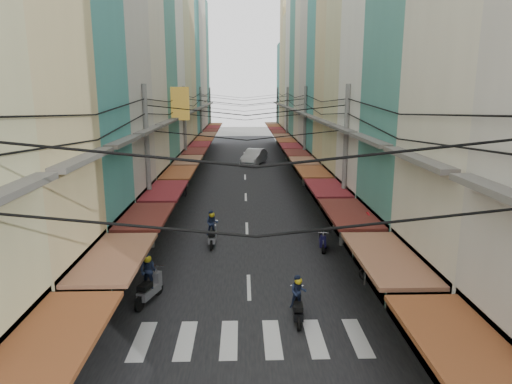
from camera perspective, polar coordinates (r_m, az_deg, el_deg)
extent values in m
plane|color=slate|center=(20.95, -0.98, -9.57)|extent=(160.00, 160.00, 0.00)
cube|color=black|center=(40.17, -1.36, 1.33)|extent=(10.00, 80.00, 0.02)
cube|color=gray|center=(40.65, -10.56, 1.28)|extent=(3.00, 80.00, 0.06)
cube|color=gray|center=(40.73, 7.83, 1.40)|extent=(3.00, 80.00, 0.06)
cube|color=silver|center=(15.89, -14.03, -17.59)|extent=(0.55, 2.40, 0.01)
cube|color=silver|center=(15.66, -8.77, -17.82)|extent=(0.55, 2.40, 0.01)
cube|color=silver|center=(15.55, -3.38, -17.91)|extent=(0.55, 2.40, 0.01)
cube|color=silver|center=(15.58, 2.03, -17.85)|extent=(0.55, 2.40, 0.01)
cube|color=silver|center=(15.72, 7.39, -17.64)|extent=(0.55, 2.40, 0.01)
cube|color=silver|center=(15.99, 12.58, -17.30)|extent=(0.55, 2.40, 0.01)
cube|color=brown|center=(10.49, -24.21, -16.61)|extent=(1.80, 4.34, 0.12)
cube|color=#595651|center=(9.74, -29.34, -0.45)|extent=(0.50, 4.24, 0.15)
cube|color=black|center=(15.53, -22.34, -12.41)|extent=(1.20, 4.52, 3.20)
cube|color=brown|center=(14.54, -17.21, -7.75)|extent=(1.80, 4.33, 0.12)
cube|color=#595651|center=(14.01, -20.59, 3.93)|extent=(0.50, 4.23, 0.15)
cube|color=teal|center=(19.33, -26.59, 16.43)|extent=(6.00, 4.30, 19.25)
cube|color=black|center=(19.48, -17.76, -6.92)|extent=(1.20, 4.13, 3.20)
cube|color=#571F18|center=(18.70, -13.62, -2.97)|extent=(1.80, 3.96, 0.12)
cube|color=#595651|center=(18.29, -16.12, 6.13)|extent=(0.50, 3.87, 0.15)
cube|color=#B8B3A8|center=(23.78, -21.90, 17.94)|extent=(6.00, 5.14, 20.93)
cube|color=black|center=(23.83, -14.70, -3.14)|extent=(1.20, 4.94, 3.20)
cube|color=maroon|center=(23.20, -11.28, 0.17)|extent=(1.80, 4.73, 0.12)
cube|color=#595651|center=(22.87, -13.23, 7.51)|extent=(0.50, 4.63, 0.15)
cube|color=beige|center=(28.47, -18.09, 13.67)|extent=(6.00, 4.95, 17.43)
cube|color=black|center=(28.62, -12.49, -0.39)|extent=(1.20, 4.75, 3.20)
cube|color=brown|center=(28.09, -9.62, 2.41)|extent=(1.80, 4.56, 0.12)
cube|color=#595651|center=(27.82, -11.19, 8.48)|extent=(0.50, 4.46, 0.15)
cube|color=#45857A|center=(33.28, -15.61, 12.64)|extent=(6.00, 4.99, 16.32)
cube|color=black|center=(33.41, -10.94, 1.54)|extent=(1.20, 4.80, 3.20)
cube|color=brown|center=(32.96, -8.46, 3.96)|extent=(1.80, 4.60, 0.12)
cube|color=#595651|center=(32.73, -9.78, 9.14)|extent=(0.50, 4.50, 0.15)
cube|color=silver|center=(38.14, -14.14, 17.61)|extent=(6.00, 4.65, 22.87)
cube|color=black|center=(38.09, -9.81, 2.95)|extent=(1.20, 4.46, 3.20)
cube|color=#571F18|center=(37.70, -7.63, 5.07)|extent=(1.80, 4.27, 0.12)
cube|color=#595651|center=(37.50, -8.76, 9.60)|extent=(0.50, 4.18, 0.15)
cube|color=beige|center=(42.72, -12.67, 15.58)|extent=(6.00, 4.89, 20.58)
cube|color=black|center=(42.76, -8.94, 4.04)|extent=(1.20, 4.70, 3.20)
cube|color=maroon|center=(42.41, -6.98, 5.93)|extent=(1.80, 4.50, 0.12)
cube|color=#595651|center=(42.23, -7.98, 9.96)|extent=(0.50, 4.40, 0.15)
cube|color=#D0BA82|center=(47.31, -11.52, 14.02)|extent=(6.00, 4.52, 18.44)
cube|color=black|center=(47.39, -8.24, 4.90)|extent=(1.20, 4.34, 3.20)
cube|color=brown|center=(47.07, -6.47, 6.61)|extent=(1.80, 4.16, 0.12)
cube|color=#595651|center=(46.91, -7.37, 10.24)|extent=(0.50, 4.07, 0.15)
cube|color=teal|center=(52.15, -10.66, 15.11)|extent=(6.00, 5.20, 20.63)
cube|color=black|center=(52.18, -7.65, 5.62)|extent=(1.20, 4.99, 3.20)
cube|color=brown|center=(51.89, -6.04, 7.18)|extent=(1.80, 4.78, 0.12)
cube|color=#595651|center=(51.74, -6.84, 10.48)|extent=(0.50, 4.68, 0.15)
cube|color=#B8B3A8|center=(57.24, -9.93, 16.45)|extent=(6.00, 4.94, 23.70)
cube|color=black|center=(57.18, -7.14, 6.25)|extent=(1.20, 4.74, 3.20)
cube|color=#571F18|center=(56.92, -5.66, 7.68)|extent=(1.80, 4.55, 0.12)
cube|color=#595651|center=(56.79, -6.39, 10.68)|extent=(0.50, 4.45, 0.15)
cube|color=beige|center=(62.07, -9.22, 14.98)|extent=(6.00, 4.96, 21.12)
cube|color=black|center=(62.08, -6.72, 6.77)|extent=(1.20, 4.76, 3.20)
cube|color=maroon|center=(61.84, -5.35, 8.08)|extent=(1.80, 4.56, 0.12)
cube|color=#595651|center=(61.72, -6.03, 10.85)|extent=(0.50, 4.46, 0.15)
cube|color=#45857A|center=(67.01, -8.65, 14.30)|extent=(6.00, 5.04, 19.90)
cube|color=black|center=(67.04, -6.36, 7.21)|extent=(1.20, 4.84, 3.20)
cube|color=brown|center=(66.82, -5.09, 8.43)|extent=(1.80, 4.64, 0.12)
cube|color=#595651|center=(66.71, -5.71, 10.99)|extent=(0.50, 4.54, 0.15)
cube|color=#553F13|center=(31.67, -9.46, 10.85)|extent=(1.20, 0.40, 2.20)
cube|color=brown|center=(10.34, 24.44, -17.09)|extent=(1.80, 4.35, 0.12)
cube|color=black|center=(15.45, 21.14, -12.43)|extent=(1.20, 4.78, 3.20)
cube|color=brown|center=(14.41, 16.03, -7.86)|extent=(1.80, 4.58, 0.12)
cube|color=#595651|center=(13.90, 19.34, 3.96)|extent=(0.50, 4.48, 0.15)
cube|color=#45857A|center=(19.64, 23.46, 10.52)|extent=(6.00, 5.03, 15.08)
cube|color=black|center=(19.80, 15.60, -6.45)|extent=(1.20, 4.83, 3.20)
cube|color=#571F18|center=(19.00, 11.52, -2.62)|extent=(1.80, 4.63, 0.12)
cube|color=#595651|center=(18.62, 13.89, 6.36)|extent=(0.50, 4.53, 0.15)
cube|color=silver|center=(24.36, 19.10, 18.87)|extent=(6.00, 4.79, 21.66)
cube|color=black|center=(24.32, 12.22, -2.69)|extent=(1.20, 4.60, 3.20)
cube|color=maroon|center=(23.67, 8.86, 0.51)|extent=(1.80, 4.41, 0.12)
cube|color=#595651|center=(23.36, 10.69, 7.73)|extent=(0.50, 4.31, 0.15)
cube|color=beige|center=(28.71, 15.65, 17.12)|extent=(6.00, 4.52, 20.74)
cube|color=black|center=(28.72, 10.03, -0.24)|extent=(1.20, 4.34, 3.20)
cube|color=brown|center=(28.18, 7.15, 2.52)|extent=(1.80, 4.16, 0.12)
cube|color=#595651|center=(27.92, 8.66, 8.59)|extent=(0.50, 4.07, 0.15)
cube|color=#D0BA82|center=(32.79, 13.06, 10.86)|extent=(6.00, 4.12, 14.13)
cube|color=black|center=(32.87, 8.53, 1.45)|extent=(1.20, 3.96, 3.20)
cube|color=brown|center=(32.40, 5.99, 3.87)|extent=(1.80, 3.79, 0.12)
cube|color=#595651|center=(32.17, 7.28, 9.16)|extent=(0.50, 3.71, 0.15)
cube|color=teal|center=(36.93, 11.50, 13.87)|extent=(6.00, 4.40, 17.68)
cube|color=black|center=(37.00, 7.38, 2.74)|extent=(1.20, 4.23, 3.20)
cube|color=#571F18|center=(36.58, 5.11, 4.90)|extent=(1.80, 4.05, 0.12)
cube|color=#595651|center=(36.38, 6.24, 9.58)|extent=(0.50, 3.96, 0.15)
cube|color=#B8B3A8|center=(41.47, 10.19, 17.17)|extent=(6.00, 4.64, 22.59)
cube|color=black|center=(41.41, 6.41, 3.83)|extent=(1.20, 4.45, 3.20)
cube|color=maroon|center=(41.04, 4.37, 5.77)|extent=(1.80, 4.26, 0.12)
cube|color=#595651|center=(40.86, 5.36, 9.94)|extent=(0.50, 4.17, 0.15)
cube|color=beige|center=(45.65, 9.02, 15.94)|extent=(6.00, 4.00, 21.25)
cube|color=black|center=(45.65, 5.65, 4.67)|extent=(1.20, 3.84, 3.20)
cube|color=brown|center=(45.31, 3.80, 6.43)|extent=(1.80, 3.68, 0.12)
cube|color=#595651|center=(45.14, 4.69, 10.21)|extent=(0.50, 3.60, 0.15)
cube|color=#45857A|center=(50.12, 8.06, 16.28)|extent=(6.00, 5.01, 22.33)
cube|color=black|center=(50.08, 5.00, 5.40)|extent=(1.20, 4.81, 3.20)
cube|color=brown|center=(49.77, 3.30, 7.00)|extent=(1.80, 4.61, 0.12)
cube|color=#595651|center=(49.62, 4.11, 10.44)|extent=(0.50, 4.51, 0.15)
cube|color=silver|center=(54.99, 7.12, 14.62)|extent=(6.00, 5.00, 19.71)
cube|color=black|center=(55.01, 4.40, 6.06)|extent=(1.20, 4.80, 3.20)
cube|color=#571F18|center=(54.73, 2.85, 7.52)|extent=(1.80, 4.60, 0.12)
cube|color=#595651|center=(54.60, 3.58, 10.66)|extent=(0.50, 4.50, 0.15)
cube|color=beige|center=(59.57, 6.39, 13.11)|extent=(6.00, 4.32, 16.86)
cube|color=black|center=(59.62, 3.93, 6.58)|extent=(1.20, 4.15, 3.20)
cube|color=maroon|center=(59.36, 2.49, 7.93)|extent=(1.80, 3.97, 0.12)
cube|color=#595651|center=(59.24, 3.16, 10.82)|extent=(0.50, 3.89, 0.15)
cube|color=#D0BA82|center=(63.89, 5.87, 14.48)|extent=(6.00, 4.33, 19.96)
cube|color=black|center=(63.90, 3.55, 7.00)|extent=(1.20, 4.16, 3.20)
cube|color=brown|center=(63.66, 2.21, 8.26)|extent=(1.80, 3.99, 0.12)
cube|color=#595651|center=(63.55, 2.83, 10.95)|extent=(0.50, 3.90, 0.15)
cube|color=teal|center=(68.43, 5.31, 12.02)|extent=(6.00, 4.88, 14.34)
cube|color=black|center=(68.47, 3.20, 7.38)|extent=(1.20, 4.68, 3.20)
cube|color=brown|center=(68.24, 1.95, 8.56)|extent=(1.80, 4.49, 0.12)
cube|color=#595651|center=(68.13, 2.52, 11.07)|extent=(0.50, 4.39, 0.15)
cylinder|color=gray|center=(23.18, -13.34, 2.83)|extent=(0.26, 0.26, 8.20)
cylinder|color=gray|center=(23.28, 11.05, 2.98)|extent=(0.26, 0.26, 8.20)
cylinder|color=gray|center=(37.87, -8.86, 6.74)|extent=(0.26, 0.26, 8.20)
cylinder|color=gray|center=(37.93, 6.11, 6.83)|extent=(0.26, 0.26, 8.20)
cylinder|color=gray|center=(52.73, -6.87, 8.45)|extent=(0.26, 0.26, 8.20)
cylinder|color=gray|center=(52.77, 3.91, 8.51)|extent=(0.26, 0.26, 8.20)
cylinder|color=gray|center=(67.65, -5.75, 9.40)|extent=(0.26, 0.26, 8.20)
cylinder|color=gray|center=(67.68, 2.67, 9.45)|extent=(0.26, 0.26, 8.20)
imported|color=silver|center=(49.67, -0.23, 3.52)|extent=(6.18, 3.92, 2.04)
imported|color=black|center=(20.55, 14.86, -10.47)|extent=(1.63, 0.79, 1.08)
cylinder|color=black|center=(18.83, -12.76, -11.61)|extent=(0.11, 0.57, 0.57)
cylinder|color=black|center=(17.58, -13.65, -13.50)|extent=(0.11, 0.57, 0.57)
cube|color=gray|center=(18.13, -13.22, -12.02)|extent=(0.37, 1.26, 0.31)
cube|color=black|center=(17.75, -13.44, -11.42)|extent=(0.35, 0.60, 0.20)
cube|color=gray|center=(18.57, -12.89, -10.54)|extent=(0.33, 0.31, 0.60)
imported|color=#1E2847|center=(18.07, -13.24, -11.61)|extent=(0.58, 0.41, 1.45)
sphere|color=gold|center=(17.65, -13.42, -8.37)|extent=(0.31, 0.31, 0.31)
cylinder|color=black|center=(17.08, 4.98, -14.11)|extent=(0.09, 0.49, 0.49)
cylinder|color=black|center=(16.01, 5.50, -16.08)|extent=(0.09, 0.49, 0.49)
cube|color=black|center=(16.48, 5.24, -14.60)|extent=(0.32, 1.08, 0.26)
cube|color=black|center=(16.14, 5.36, -14.09)|extent=(0.30, 0.52, 0.17)
cube|color=black|center=(16.84, 5.04, -13.14)|extent=(0.28, 0.26, 0.52)
imported|color=#1E2847|center=(16.42, 5.25, -14.22)|extent=(0.50, 0.35, 1.25)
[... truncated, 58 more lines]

